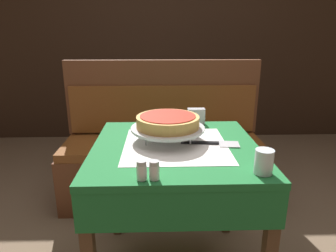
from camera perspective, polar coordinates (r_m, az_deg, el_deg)
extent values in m
cube|color=#1E6B33|center=(1.44, 1.45, -4.23)|extent=(0.79, 0.79, 0.03)
cube|color=white|center=(1.43, 1.45, -3.63)|extent=(0.49, 0.49, 0.00)
cube|color=#1E6B33|center=(1.48, 1.42, -7.74)|extent=(0.78, 0.78, 0.16)
cube|color=#4C331E|center=(1.94, -10.06, -10.73)|extent=(0.05, 0.05, 0.72)
cube|color=#4C331E|center=(1.97, 11.41, -10.37)|extent=(0.05, 0.05, 0.72)
cube|color=beige|center=(3.12, -3.82, 7.61)|extent=(0.71, 0.71, 0.03)
cube|color=white|center=(3.12, -3.83, 7.90)|extent=(0.44, 0.44, 0.00)
cube|color=beige|center=(3.13, -3.79, 6.16)|extent=(0.71, 0.71, 0.13)
cube|color=#4C331E|center=(2.93, -10.16, -0.88)|extent=(0.05, 0.05, 0.72)
cube|color=#4C331E|center=(2.90, 2.45, -0.77)|extent=(0.05, 0.05, 0.72)
cube|color=#4C331E|center=(3.54, -8.73, 2.36)|extent=(0.05, 0.05, 0.72)
cube|color=#4C331E|center=(3.52, 1.70, 2.47)|extent=(0.05, 0.05, 0.72)
cube|color=brown|center=(2.36, -0.84, -9.15)|extent=(1.51, 0.51, 0.42)
cube|color=brown|center=(2.26, -0.87, -3.67)|extent=(1.48, 0.50, 0.06)
cube|color=brown|center=(2.39, -0.99, 5.50)|extent=(1.51, 0.06, 0.58)
cube|color=brown|center=(2.37, -0.97, 3.22)|extent=(1.45, 0.02, 0.37)
cube|color=black|center=(3.64, -0.58, 16.34)|extent=(6.00, 0.04, 2.40)
cylinder|color=#ADADB2|center=(1.59, -0.17, -0.37)|extent=(0.01, 0.01, 0.06)
cylinder|color=#ADADB2|center=(1.42, -4.26, -2.66)|extent=(0.01, 0.01, 0.06)
cylinder|color=#ADADB2|center=(1.42, 4.32, -2.57)|extent=(0.01, 0.01, 0.06)
cylinder|color=#ADADB2|center=(1.47, -0.04, -0.90)|extent=(0.24, 0.24, 0.01)
cylinder|color=silver|center=(1.46, -0.04, -0.68)|extent=(0.35, 0.35, 0.01)
cylinder|color=silver|center=(1.46, -0.04, -0.38)|extent=(0.36, 0.36, 0.01)
cylinder|color=tan|center=(1.45, -0.04, 0.83)|extent=(0.31, 0.31, 0.05)
cylinder|color=#B22819|center=(1.44, -0.04, 1.90)|extent=(0.27, 0.27, 0.01)
cube|color=#BCBCC1|center=(1.46, 11.53, -3.41)|extent=(0.10, 0.09, 0.00)
cube|color=black|center=(1.45, 6.07, -3.16)|extent=(0.18, 0.04, 0.01)
cylinder|color=silver|center=(1.19, 17.80, -6.48)|extent=(0.07, 0.07, 0.09)
cylinder|color=silver|center=(1.10, -5.03, -8.76)|extent=(0.04, 0.04, 0.06)
cylinder|color=#B7B7BC|center=(1.08, -5.09, -7.01)|extent=(0.04, 0.04, 0.02)
cylinder|color=silver|center=(1.10, -2.63, -8.77)|extent=(0.04, 0.04, 0.06)
cylinder|color=#B7B7BC|center=(1.08, -2.66, -7.06)|extent=(0.04, 0.04, 0.02)
cube|color=#B2B2B7|center=(1.76, 5.36, 1.89)|extent=(0.10, 0.05, 0.09)
cube|color=black|center=(3.11, -2.78, 8.20)|extent=(0.11, 0.11, 0.03)
cylinder|color=black|center=(3.10, -2.80, 9.81)|extent=(0.01, 0.01, 0.15)
cylinder|color=#99194C|center=(3.13, -2.79, 9.58)|extent=(0.04, 0.04, 0.11)
cylinder|color=gold|center=(3.09, -3.33, 9.45)|extent=(0.04, 0.04, 0.11)
cylinder|color=white|center=(3.09, -2.27, 9.46)|extent=(0.04, 0.04, 0.11)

